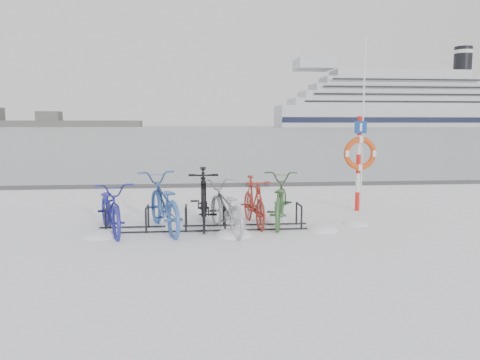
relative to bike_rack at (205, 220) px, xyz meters
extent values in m
plane|color=white|center=(0.00, 0.00, -0.18)|extent=(900.00, 900.00, 0.00)
cube|color=#94A1A7|center=(0.00, 155.00, -0.17)|extent=(400.00, 298.00, 0.02)
cube|color=#3F3F42|center=(0.00, 5.90, -0.13)|extent=(400.00, 0.25, 0.10)
cylinder|color=black|center=(-1.80, -0.22, 0.04)|extent=(0.04, 0.04, 0.44)
cylinder|color=black|center=(-1.80, 0.22, 0.04)|extent=(0.04, 0.04, 0.44)
cylinder|color=black|center=(-1.80, 0.00, 0.26)|extent=(0.04, 0.44, 0.04)
cylinder|color=black|center=(-1.08, -0.22, 0.04)|extent=(0.04, 0.04, 0.44)
cylinder|color=black|center=(-1.08, 0.22, 0.04)|extent=(0.04, 0.04, 0.44)
cylinder|color=black|center=(-1.08, 0.00, 0.26)|extent=(0.04, 0.44, 0.04)
cylinder|color=black|center=(-0.36, -0.22, 0.04)|extent=(0.04, 0.04, 0.44)
cylinder|color=black|center=(-0.36, 0.22, 0.04)|extent=(0.04, 0.04, 0.44)
cylinder|color=black|center=(-0.36, 0.00, 0.26)|extent=(0.04, 0.44, 0.04)
cylinder|color=black|center=(0.36, -0.22, 0.04)|extent=(0.04, 0.04, 0.44)
cylinder|color=black|center=(0.36, 0.22, 0.04)|extent=(0.04, 0.04, 0.44)
cylinder|color=black|center=(0.36, 0.00, 0.26)|extent=(0.04, 0.44, 0.04)
cylinder|color=black|center=(1.08, -0.22, 0.04)|extent=(0.04, 0.04, 0.44)
cylinder|color=black|center=(1.08, 0.22, 0.04)|extent=(0.04, 0.04, 0.44)
cylinder|color=black|center=(1.08, 0.00, 0.26)|extent=(0.04, 0.44, 0.04)
cylinder|color=black|center=(1.80, -0.22, 0.04)|extent=(0.04, 0.04, 0.44)
cylinder|color=black|center=(1.80, 0.22, 0.04)|extent=(0.04, 0.04, 0.44)
cylinder|color=black|center=(1.80, 0.00, 0.26)|extent=(0.04, 0.44, 0.04)
cylinder|color=black|center=(0.00, -0.22, -0.16)|extent=(4.00, 0.03, 0.03)
cylinder|color=black|center=(0.00, 0.22, -0.16)|extent=(4.00, 0.03, 0.03)
cylinder|color=red|center=(3.51, 1.56, 0.03)|extent=(0.10, 0.10, 0.43)
cylinder|color=silver|center=(3.51, 1.56, 0.46)|extent=(0.10, 0.10, 0.43)
cylinder|color=red|center=(3.51, 1.56, 0.89)|extent=(0.10, 0.10, 0.43)
cylinder|color=silver|center=(3.51, 1.56, 1.32)|extent=(0.10, 0.10, 0.43)
cylinder|color=red|center=(3.51, 1.56, 1.75)|extent=(0.10, 0.10, 0.43)
torus|color=#C54212|center=(3.51, 1.47, 1.14)|extent=(0.75, 0.13, 0.75)
cube|color=navy|center=(3.51, 1.48, 1.72)|extent=(0.27, 0.03, 0.27)
cylinder|color=silver|center=(3.60, 1.61, 1.77)|extent=(0.04, 0.04, 3.90)
cube|color=silver|center=(106.66, 231.39, 5.31)|extent=(128.01, 23.77, 10.97)
cube|color=black|center=(106.66, 219.46, 3.48)|extent=(128.01, 0.30, 2.74)
cube|color=black|center=(106.66, 243.33, 3.48)|extent=(128.01, 0.30, 2.74)
cube|color=silver|center=(106.66, 231.39, 12.62)|extent=(114.29, 21.94, 3.66)
cube|color=silver|center=(106.66, 231.39, 19.93)|extent=(92.35, 19.20, 3.66)
cube|color=silver|center=(106.66, 231.39, 27.25)|extent=(70.40, 16.46, 3.66)
cube|color=silver|center=(60.94, 231.39, 31.82)|extent=(18.29, 18.29, 5.49)
cylinder|color=black|center=(141.40, 231.39, 35.48)|extent=(9.14, 9.14, 12.80)
cube|color=black|center=(106.66, 220.24, 16.28)|extent=(100.58, 0.20, 10.97)
cube|color=#4C4C4C|center=(-90.00, 260.00, 4.82)|extent=(20.00, 10.00, 6.00)
imported|color=navy|center=(-1.73, -0.06, 0.31)|extent=(1.23, 2.00, 0.99)
imported|color=#345EAC|center=(-0.78, 0.02, 0.37)|extent=(1.31, 2.22, 1.10)
imported|color=black|center=(-0.02, 0.32, 0.40)|extent=(0.56, 1.95, 1.17)
imported|color=#9A9EA2|center=(0.37, -0.21, 0.30)|extent=(1.08, 1.95, 0.97)
imported|color=maroon|center=(0.96, 0.30, 0.32)|extent=(0.65, 1.69, 0.99)
imported|color=#356030|center=(1.48, 0.37, 0.34)|extent=(1.12, 2.07, 1.03)
ellipsoid|color=white|center=(2.18, -0.31, -0.18)|extent=(0.58, 0.58, 0.20)
ellipsoid|color=white|center=(2.96, 0.10, -0.18)|extent=(0.48, 0.48, 0.17)
ellipsoid|color=white|center=(1.42, 0.55, -0.18)|extent=(0.51, 0.51, 0.18)
ellipsoid|color=white|center=(0.70, 0.32, -0.18)|extent=(0.32, 0.32, 0.11)
ellipsoid|color=white|center=(-1.86, -0.41, -0.18)|extent=(0.62, 0.62, 0.22)
ellipsoid|color=white|center=(0.49, -0.56, -0.18)|extent=(0.67, 0.67, 0.23)
ellipsoid|color=white|center=(-0.59, 0.35, -0.18)|extent=(0.46, 0.46, 0.16)
camera|label=1|loc=(-0.18, -8.69, 1.81)|focal=35.00mm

